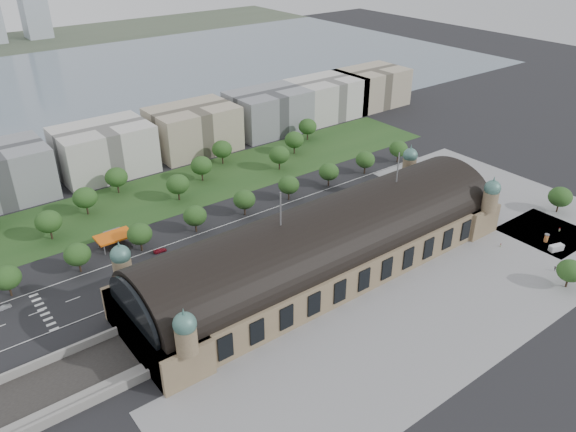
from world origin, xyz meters
TOP-DOWN VIEW (x-y plane):
  - ground at (0.00, 0.00)m, footprint 900.00×900.00m
  - station at (0.00, 0.00)m, footprint 150.00×48.40m
  - track_cutting at (-110.00, -2.21)m, footprint 70.00×24.00m
  - plaza_south at (10.00, -44.00)m, footprint 190.00×48.00m
  - plaza_east at (103.00, 0.00)m, footprint 56.00×100.00m
  - road_slab at (-20.00, 38.00)m, footprint 260.00×26.00m
  - grass_belt at (-15.00, 93.00)m, footprint 300.00×45.00m
  - petrol_station at (-53.91, 65.28)m, footprint 14.00×13.00m
  - lake at (0.00, 298.00)m, footprint 700.00×320.00m
  - office_3 at (-30.00, 133.00)m, footprint 45.00×32.00m
  - office_4 at (20.00, 133.00)m, footprint 45.00×32.00m
  - office_5 at (70.00, 133.00)m, footprint 45.00×32.00m
  - office_6 at (115.00, 133.00)m, footprint 45.00×32.00m
  - office_7 at (155.00, 133.00)m, footprint 45.00×32.00m
  - tree_row_1 at (-96.00, 53.00)m, footprint 9.60×9.60m
  - tree_row_2 at (-72.00, 53.00)m, footprint 9.60×9.60m
  - tree_row_3 at (-48.00, 53.00)m, footprint 9.60×9.60m
  - tree_row_4 at (-24.00, 53.00)m, footprint 9.60×9.60m
  - tree_row_5 at (0.00, 53.00)m, footprint 9.60×9.60m
  - tree_row_6 at (24.00, 53.00)m, footprint 9.60×9.60m
  - tree_row_7 at (48.00, 53.00)m, footprint 9.60×9.60m
  - tree_row_8 at (72.00, 53.00)m, footprint 9.60×9.60m
  - tree_row_9 at (96.00, 53.00)m, footprint 9.60×9.60m
  - tree_belt_3 at (-73.00, 83.00)m, footprint 10.40×10.40m
  - tree_belt_4 at (-54.00, 95.00)m, footprint 10.40×10.40m
  - tree_belt_5 at (-35.00, 107.00)m, footprint 10.40×10.40m
  - tree_belt_6 at (-16.00, 83.00)m, footprint 10.40×10.40m
  - tree_belt_7 at (3.00, 95.00)m, footprint 10.40×10.40m
  - tree_belt_8 at (22.00, 107.00)m, footprint 10.40×10.40m
  - tree_belt_9 at (41.00, 83.00)m, footprint 10.40×10.40m
  - tree_belt_10 at (60.00, 95.00)m, footprint 10.40×10.40m
  - tree_belt_11 at (79.00, 107.00)m, footprint 10.40×10.40m
  - tree_plaza_ne at (110.00, -28.00)m, footprint 10.00×10.00m
  - tree_plaza_s at (60.00, -60.00)m, footprint 9.00×9.00m
  - traffic_car_1 at (-99.51, 46.63)m, footprint 4.08×1.81m
  - traffic_car_2 at (-44.53, 32.90)m, footprint 5.65×3.17m
  - traffic_car_3 at (-42.94, 47.58)m, footprint 5.27×2.35m
  - traffic_car_4 at (16.06, 33.23)m, footprint 4.69×2.24m
  - traffic_car_5 at (24.14, 39.30)m, footprint 4.02×1.74m
  - traffic_car_6 at (85.53, 33.32)m, footprint 4.73×2.34m
  - parked_car_0 at (-69.14, 21.00)m, footprint 4.38×2.97m
  - parked_car_1 at (-71.81, 22.12)m, footprint 5.25×4.72m
  - parked_car_2 at (-65.94, 23.18)m, footprint 5.01×4.56m
  - parked_car_3 at (-46.40, 21.00)m, footprint 4.22×3.56m
  - parked_car_4 at (-38.23, 21.00)m, footprint 5.14×4.06m
  - parked_car_5 at (-35.55, 23.88)m, footprint 5.89×4.95m
  - parked_car_6 at (-43.27, 21.20)m, footprint 4.97×3.57m
  - bus_west at (-17.36, 32.00)m, footprint 11.53×2.76m
  - bus_mid at (-1.86, 32.00)m, footprint 12.74×3.03m
  - bus_east at (19.95, 32.00)m, footprint 13.38×3.73m
  - van_east at (79.44, -44.84)m, footprint 6.20×3.89m
  - advertising_column at (82.67, -38.92)m, footprint 1.86×1.86m
  - pedestrian_0 at (65.04, -30.26)m, footprint 0.76×0.45m
  - pedestrian_4 at (66.17, -52.20)m, footprint 1.33×1.14m
  - pedestrian_5 at (94.87, -37.80)m, footprint 0.85×0.98m

SIDE VIEW (x-z plane):
  - ground at x=0.00m, z-range 0.00..0.00m
  - plaza_south at x=10.00m, z-range -0.06..0.06m
  - plaza_east at x=103.00m, z-range -0.06..0.06m
  - road_slab at x=-20.00m, z-range -0.05..0.05m
  - grass_belt at x=-15.00m, z-range -0.05..0.05m
  - lake at x=0.00m, z-range -0.04..0.04m
  - traffic_car_5 at x=24.14m, z-range 0.00..1.29m
  - traffic_car_6 at x=85.53m, z-range 0.00..1.29m
  - traffic_car_1 at x=-99.51m, z-range 0.00..1.30m
  - parked_car_6 at x=-43.27m, z-range 0.00..1.34m
  - parked_car_1 at x=-71.81m, z-range 0.00..1.35m
  - parked_car_3 at x=-46.40m, z-range 0.00..1.36m
  - parked_car_0 at x=-69.14m, z-range 0.00..1.36m
  - track_cutting at x=-110.00m, z-range -0.85..2.25m
  - parked_car_2 at x=-65.94m, z-range 0.00..1.40m
  - traffic_car_2 at x=-44.53m, z-range 0.00..1.49m
  - parked_car_5 at x=-35.55m, z-range 0.00..1.50m
  - traffic_car_3 at x=-42.94m, z-range 0.00..1.50m
  - pedestrian_0 at x=65.04m, z-range 0.00..1.54m
  - traffic_car_4 at x=16.06m, z-range 0.00..1.55m
  - parked_car_4 at x=-38.23m, z-range 0.00..1.63m
  - pedestrian_5 at x=94.87m, z-range 0.00..1.74m
  - pedestrian_4 at x=66.17m, z-range 0.00..1.92m
  - van_east at x=79.44m, z-range -0.06..2.45m
  - bus_west at x=-17.36m, z-range 0.00..3.21m
  - bus_mid at x=-1.86m, z-range 0.00..3.55m
  - advertising_column at x=82.67m, z-range 0.07..3.59m
  - bus_east at x=19.95m, z-range 0.00..3.69m
  - petrol_station at x=-53.91m, z-range 0.42..5.47m
  - tree_plaza_s at x=60.00m, z-range 1.48..12.13m
  - tree_row_1 at x=-96.00m, z-range 1.67..13.19m
  - tree_row_2 at x=-72.00m, z-range 1.67..13.19m
  - tree_row_3 at x=-48.00m, z-range 1.67..13.19m
  - tree_row_4 at x=-24.00m, z-range 1.67..13.19m
  - tree_row_5 at x=0.00m, z-range 1.67..13.19m
  - tree_row_6 at x=24.00m, z-range 1.67..13.19m
  - tree_row_7 at x=48.00m, z-range 1.67..13.19m
  - tree_row_8 at x=72.00m, z-range 1.67..13.19m
  - tree_row_9 at x=96.00m, z-range 1.67..13.19m
  - tree_plaza_ne at x=110.00m, z-range 1.58..13.27m
  - tree_belt_3 at x=-73.00m, z-range 1.81..14.29m
  - tree_belt_4 at x=-54.00m, z-range 1.81..14.29m
  - tree_belt_5 at x=-35.00m, z-range 1.81..14.29m
  - tree_belt_6 at x=-16.00m, z-range 1.81..14.29m
  - tree_belt_7 at x=3.00m, z-range 1.81..14.29m
  - tree_belt_8 at x=22.00m, z-range 1.81..14.29m
  - tree_belt_9 at x=41.00m, z-range 1.81..14.29m
  - tree_belt_10 at x=60.00m, z-range 1.81..14.29m
  - tree_belt_11 at x=79.00m, z-range 1.81..14.29m
  - station at x=0.00m, z-range -11.87..32.43m
  - office_3 at x=-30.00m, z-range 0.00..24.00m
  - office_4 at x=20.00m, z-range 0.00..24.00m
  - office_5 at x=70.00m, z-range 0.00..24.00m
  - office_6 at x=115.00m, z-range 0.00..24.00m
  - office_7 at x=155.00m, z-range 0.00..24.00m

